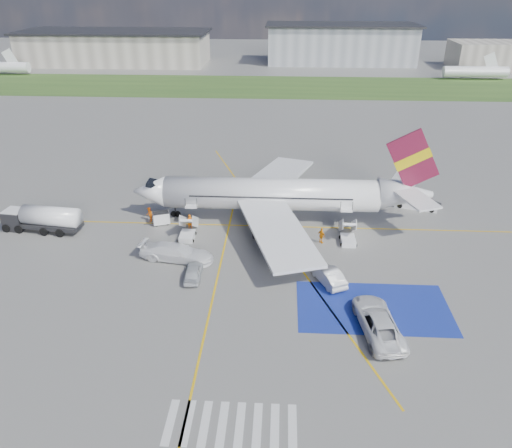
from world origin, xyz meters
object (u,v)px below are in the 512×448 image
object	(u,v)px
fuel_tanker	(43,221)
gpu_cart	(161,219)
car_silver_a	(193,272)
car_silver_b	(328,275)
belt_loader	(417,205)
van_white_b	(176,250)
airliner	(283,194)
van_white_a	(378,319)

from	to	relation	value
fuel_tanker	gpu_cart	bearing A→B (deg)	17.36
car_silver_a	car_silver_b	bearing A→B (deg)	177.85
belt_loader	van_white_b	xyz separation A→B (m)	(-28.85, -14.82, 0.76)
fuel_tanker	belt_loader	size ratio (longest dim) A/B	1.61
car_silver_a	van_white_b	size ratio (longest dim) A/B	0.69
fuel_tanker	belt_loader	bearing A→B (deg)	18.15
belt_loader	van_white_b	world-z (taller)	van_white_b
airliner	van_white_a	size ratio (longest dim) A/B	5.84
van_white_a	fuel_tanker	bearing A→B (deg)	-32.11
belt_loader	car_silver_b	world-z (taller)	belt_loader
car_silver_a	van_white_a	bearing A→B (deg)	154.77
gpu_cart	van_white_a	xyz separation A→B (m)	(23.15, -19.11, 0.45)
airliner	van_white_a	xyz separation A→B (m)	(8.31, -21.26, -2.21)
airliner	van_white_b	bearing A→B (deg)	-137.31
gpu_cart	van_white_b	xyz separation A→B (m)	(3.52, -8.30, 0.46)
airliner	fuel_tanker	world-z (taller)	airliner
van_white_b	gpu_cart	bearing A→B (deg)	33.21
gpu_cart	car_silver_b	xyz separation A→B (m)	(19.41, -11.78, 0.09)
gpu_cart	car_silver_a	xyz separation A→B (m)	(5.93, -11.79, -0.02)
belt_loader	car_silver_a	xyz separation A→B (m)	(-26.44, -18.32, 0.28)
car_silver_b	gpu_cart	bearing A→B (deg)	-56.62
car_silver_a	van_white_a	xyz separation A→B (m)	(17.22, -7.32, 0.47)
airliner	belt_loader	world-z (taller)	airliner
car_silver_b	van_white_b	bearing A→B (deg)	-37.73
car_silver_b	van_white_b	distance (m)	16.27
fuel_tanker	car_silver_a	world-z (taller)	fuel_tanker
airliner	gpu_cart	bearing A→B (deg)	-171.77
gpu_cart	van_white_a	size ratio (longest dim) A/B	0.36
airliner	fuel_tanker	distance (m)	28.89
fuel_tanker	gpu_cart	xyz separation A→B (m)	(13.61, 2.47, -0.61)
van_white_b	van_white_a	bearing A→B (deg)	-108.61
airliner	belt_loader	size ratio (longest dim) A/B	6.21
belt_loader	car_silver_b	size ratio (longest dim) A/B	1.19
gpu_cart	car_silver_b	distance (m)	22.70
airliner	van_white_b	distance (m)	15.56
gpu_cart	belt_loader	distance (m)	33.02
gpu_cart	van_white_b	world-z (taller)	van_white_b
gpu_cart	car_silver_a	world-z (taller)	gpu_cart
gpu_cart	van_white_a	world-z (taller)	van_white_a
van_white_b	car_silver_a	bearing A→B (deg)	-135.11
gpu_cart	van_white_b	bearing A→B (deg)	-87.44
airliner	car_silver_a	size ratio (longest dim) A/B	8.84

